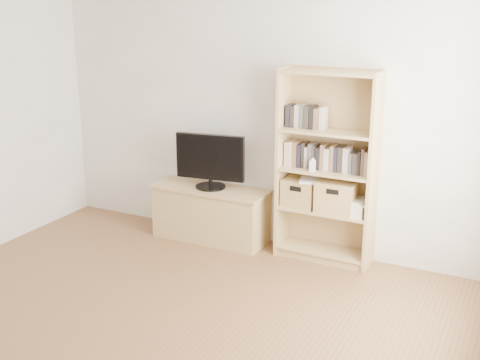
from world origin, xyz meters
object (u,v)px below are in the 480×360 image
Objects in this scene: television at (210,161)px; basket_right at (337,196)px; basket_left at (301,192)px; baby_monitor at (313,166)px; tv_stand at (211,214)px; laptop at (317,180)px; bookshelf at (327,168)px.

television is 1.29m from basket_right.
baby_monitor is at bearing -31.75° from basket_left.
television is 7.01× the size of baby_monitor.
basket_left is (0.93, 0.05, 0.36)m from tv_stand.
laptop reaches higher than tv_stand.
bookshelf reaches higher than baby_monitor.
basket_left is at bearing 3.50° from tv_stand.
television is at bearing 170.03° from baby_monitor.
bookshelf reaches higher than tv_stand.
basket_right is at bearing -2.60° from bookshelf.
laptop is at bearing -164.65° from bookshelf.
tv_stand is 0.56m from television.
basket_right is (0.21, 0.09, -0.28)m from baby_monitor.
television is 1.09m from laptop.
laptop is (1.09, 0.04, -0.06)m from television.
bookshelf is at bearing -5.00° from television.
laptop is (0.16, -0.02, 0.14)m from basket_left.
bookshelf is 0.15m from laptop.
laptop is (0.02, 0.08, -0.15)m from baby_monitor.
basket_right reaches higher than tv_stand.
basket_right is at bearing 2.56° from tv_stand.
television is 2.26× the size of laptop.
bookshelf is 0.14m from baby_monitor.
tv_stand is 1.33m from basket_right.
bookshelf is 0.27m from basket_right.
bookshelf reaches higher than television.
basket_left is at bearing 159.19° from laptop.
basket_left is (-0.23, -0.00, -0.26)m from bookshelf.
basket_left is 1.01× the size of laptop.
basket_left is 0.21m from laptop.
bookshelf is at bearing 175.14° from basket_right.
television is at bearing -176.94° from bookshelf.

